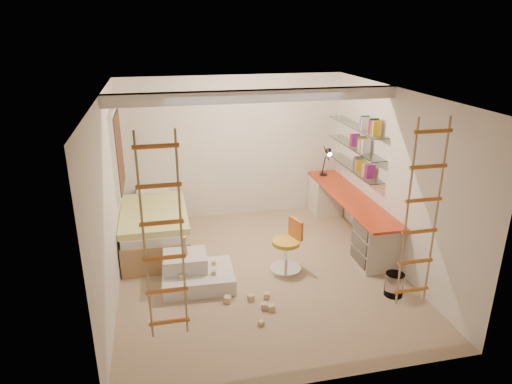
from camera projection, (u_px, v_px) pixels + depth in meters
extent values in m
plane|color=#A18368|center=(260.00, 272.00, 6.70)|extent=(4.50, 4.50, 0.00)
cube|color=white|center=(256.00, 96.00, 6.09)|extent=(4.00, 0.18, 0.16)
cube|color=white|center=(117.00, 151.00, 7.13)|extent=(0.06, 1.15, 1.35)
cube|color=#4C2D1E|center=(119.00, 151.00, 7.14)|extent=(0.02, 1.00, 1.20)
cylinder|color=white|center=(394.00, 284.00, 6.09)|extent=(0.25, 0.25, 0.32)
cube|color=red|center=(350.00, 197.00, 7.55)|extent=(0.55, 2.80, 0.04)
cube|color=beige|center=(326.00, 195.00, 8.69)|extent=(0.52, 0.55, 0.71)
cube|color=beige|center=(376.00, 244.00, 6.77)|extent=(0.52, 0.55, 0.71)
cube|color=#4C4742|center=(360.00, 230.00, 6.62)|extent=(0.02, 0.50, 0.18)
cube|color=#4C4742|center=(359.00, 244.00, 6.70)|extent=(0.02, 0.50, 0.18)
cube|color=#4C4742|center=(358.00, 257.00, 6.78)|extent=(0.02, 0.50, 0.18)
cube|color=white|center=(353.00, 167.00, 7.71)|extent=(0.25, 1.80, 0.01)
cube|color=white|center=(355.00, 147.00, 7.59)|extent=(0.25, 1.80, 0.01)
cube|color=white|center=(356.00, 126.00, 7.46)|extent=(0.25, 1.80, 0.01)
cube|color=#AD7F51|center=(155.00, 232.00, 7.45)|extent=(1.00, 2.00, 0.45)
cube|color=white|center=(154.00, 216.00, 7.35)|extent=(0.95, 1.95, 0.12)
cube|color=#CFDC2E|center=(154.00, 214.00, 7.17)|extent=(1.02, 1.60, 0.10)
cube|color=white|center=(153.00, 193.00, 8.04)|extent=(0.55, 0.35, 0.12)
cylinder|color=black|center=(323.00, 174.00, 8.58)|extent=(0.14, 0.14, 0.02)
cylinder|color=black|center=(324.00, 165.00, 8.52)|extent=(0.02, 0.15, 0.36)
cylinder|color=black|center=(326.00, 153.00, 8.34)|extent=(0.02, 0.27, 0.20)
cone|color=black|center=(329.00, 152.00, 8.21)|extent=(0.12, 0.14, 0.15)
cylinder|color=#FFEABF|center=(330.00, 154.00, 8.18)|extent=(0.08, 0.04, 0.08)
cylinder|color=gold|center=(286.00, 242.00, 6.59)|extent=(0.52, 0.52, 0.06)
cube|color=orange|center=(296.00, 228.00, 6.61)|extent=(0.14, 0.31, 0.29)
cylinder|color=silver|center=(286.00, 255.00, 6.67)|extent=(0.06, 0.06, 0.41)
cylinder|color=silver|center=(285.00, 269.00, 6.75)|extent=(0.60, 0.60, 0.05)
cube|color=silver|center=(198.00, 278.00, 6.35)|extent=(1.00, 0.79, 0.22)
cube|color=silver|center=(185.00, 261.00, 6.35)|extent=(0.61, 0.51, 0.22)
cube|color=#CCB284|center=(185.00, 252.00, 6.29)|extent=(0.08, 0.08, 0.08)
cube|color=#CCB284|center=(184.00, 247.00, 6.27)|extent=(0.07, 0.07, 0.07)
cube|color=#CCB284|center=(184.00, 241.00, 6.23)|extent=(0.06, 0.06, 0.12)
cube|color=#CCB284|center=(213.00, 272.00, 6.21)|extent=(0.06, 0.06, 0.06)
cube|color=#CCB284|center=(214.00, 263.00, 6.46)|extent=(0.06, 0.06, 0.06)
cube|color=#CCB284|center=(181.00, 277.00, 6.09)|extent=(0.06, 0.06, 0.06)
cube|color=#CCB284|center=(228.00, 300.00, 5.97)|extent=(0.07, 0.07, 0.07)
cube|color=#CCB284|center=(261.00, 323.00, 5.51)|extent=(0.07, 0.07, 0.07)
cube|color=#CCB284|center=(267.00, 296.00, 6.06)|extent=(0.07, 0.07, 0.07)
cube|color=#CCB284|center=(271.00, 308.00, 5.79)|extent=(0.07, 0.07, 0.07)
cube|color=#CCB284|center=(251.00, 298.00, 6.01)|extent=(0.07, 0.07, 0.07)
cube|color=#CCB284|center=(264.00, 306.00, 5.83)|extent=(0.07, 0.07, 0.07)
cube|color=#8C1E7F|center=(354.00, 160.00, 7.67)|extent=(0.14, 0.70, 0.22)
cube|color=#262626|center=(355.00, 140.00, 7.55)|extent=(0.14, 0.58, 0.22)
cube|color=red|center=(357.00, 119.00, 7.42)|extent=(0.14, 0.58, 0.22)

